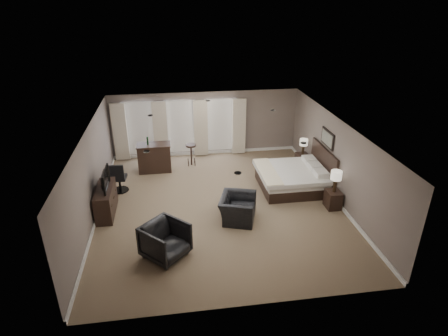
{
  "coord_description": "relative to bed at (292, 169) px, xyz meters",
  "views": [
    {
      "loc": [
        -1.35,
        -10.13,
        6.11
      ],
      "look_at": [
        0.2,
        0.4,
        1.1
      ],
      "focal_mm": 30.0,
      "sensor_mm": 36.0,
      "label": 1
    }
  ],
  "objects": [
    {
      "name": "lamp_far",
      "position": [
        0.89,
        1.45,
        0.19
      ],
      "size": [
        0.3,
        0.3,
        0.61
      ],
      "primitive_type": "cube",
      "color": "beige",
      "rests_on": "nightstand_far"
    },
    {
      "name": "armchair_far",
      "position": [
        -4.27,
        -3.1,
        -0.19
      ],
      "size": [
        1.35,
        1.35,
        1.02
      ],
      "primitive_type": "imported",
      "rotation": [
        0.0,
        0.0,
        0.79
      ],
      "color": "black",
      "rests_on": "ground"
    },
    {
      "name": "bar_stool_right",
      "position": [
        -3.25,
        2.4,
        -0.28
      ],
      "size": [
        0.43,
        0.43,
        0.84
      ],
      "primitive_type": "cube",
      "rotation": [
        0.0,
        0.0,
        0.08
      ],
      "color": "black",
      "rests_on": "ground"
    },
    {
      "name": "bar_counter",
      "position": [
        -4.63,
        2.05,
        -0.16
      ],
      "size": [
        1.24,
        0.64,
        1.08
      ],
      "primitive_type": "cube",
      "color": "black",
      "rests_on": "ground"
    },
    {
      "name": "desk_chair",
      "position": [
        -5.78,
        0.62,
        -0.17
      ],
      "size": [
        0.58,
        0.58,
        1.06
      ],
      "primitive_type": "cube",
      "rotation": [
        0.0,
        0.0,
        3.07
      ],
      "color": "black",
      "rests_on": "ground"
    },
    {
      "name": "bed",
      "position": [
        0.0,
        0.0,
        0.0
      ],
      "size": [
        2.2,
        2.1,
        1.4
      ],
      "primitive_type": "cube",
      "color": "silver",
      "rests_on": "ground"
    },
    {
      "name": "nightstand_near",
      "position": [
        0.89,
        -1.45,
        -0.42
      ],
      "size": [
        0.42,
        0.51,
        0.56
      ],
      "primitive_type": "cube",
      "color": "black",
      "rests_on": "ground"
    },
    {
      "name": "lamp_near",
      "position": [
        0.89,
        -1.45,
        0.21
      ],
      "size": [
        0.34,
        0.34,
        0.69
      ],
      "primitive_type": "cube",
      "color": "beige",
      "rests_on": "nightstand_near"
    },
    {
      "name": "dresser",
      "position": [
        -6.03,
        -0.78,
        -0.27
      ],
      "size": [
        0.48,
        1.49,
        0.86
      ],
      "primitive_type": "cube",
      "color": "black",
      "rests_on": "ground"
    },
    {
      "name": "tv",
      "position": [
        -6.03,
        -0.78,
        0.23
      ],
      "size": [
        0.59,
        1.02,
        0.13
      ],
      "primitive_type": "imported",
      "rotation": [
        0.0,
        0.0,
        1.57
      ],
      "color": "black",
      "rests_on": "dresser"
    },
    {
      "name": "bar_stool_left",
      "position": [
        -5.07,
        2.39,
        -0.34
      ],
      "size": [
        0.38,
        0.38,
        0.72
      ],
      "primitive_type": "cube",
      "rotation": [
        0.0,
        0.0,
        -0.13
      ],
      "color": "black",
      "rests_on": "ground"
    },
    {
      "name": "window_bay",
      "position": [
        -3.58,
        3.3,
        0.5
      ],
      "size": [
        5.25,
        0.2,
        2.3
      ],
      "color": "silver",
      "rests_on": "room"
    },
    {
      "name": "nightstand_far",
      "position": [
        0.89,
        1.45,
        -0.41
      ],
      "size": [
        0.44,
        0.53,
        0.58
      ],
      "primitive_type": "cube",
      "color": "black",
      "rests_on": "ground"
    },
    {
      "name": "wall_art",
      "position": [
        1.12,
        -0.0,
        1.05
      ],
      "size": [
        0.04,
        0.96,
        0.56
      ],
      "primitive_type": "cube",
      "color": "slate",
      "rests_on": "room"
    },
    {
      "name": "armchair_near",
      "position": [
        -2.16,
        -1.67,
        -0.21
      ],
      "size": [
        1.06,
        1.31,
        0.99
      ],
      "primitive_type": "imported",
      "rotation": [
        0.0,
        0.0,
        1.25
      ],
      "color": "black",
      "rests_on": "ground"
    },
    {
      "name": "room",
      "position": [
        -2.58,
        -0.81,
        0.6
      ],
      "size": [
        7.6,
        8.6,
        2.64
      ],
      "color": "brown",
      "rests_on": "ground"
    }
  ]
}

